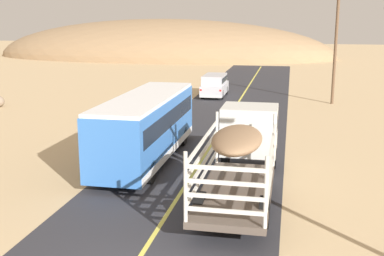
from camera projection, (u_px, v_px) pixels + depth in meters
The scene contains 5 objects.
livestock_truck at pixel (245, 142), 20.55m from camera, with size 2.53×9.70×3.02m.
bus at pixel (146, 126), 23.70m from camera, with size 2.54×10.00×3.21m.
car_far at pixel (215, 84), 43.04m from camera, with size 1.90×4.62×1.93m.
power_pole_mid at pixel (336, 44), 38.75m from camera, with size 2.20×0.24×8.96m.
distant_hill at pixel (162, 57), 85.51m from camera, with size 59.21×26.34×12.98m, color #957553.
Camera 1 is at (4.10, -10.82, 6.92)m, focal length 45.96 mm.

